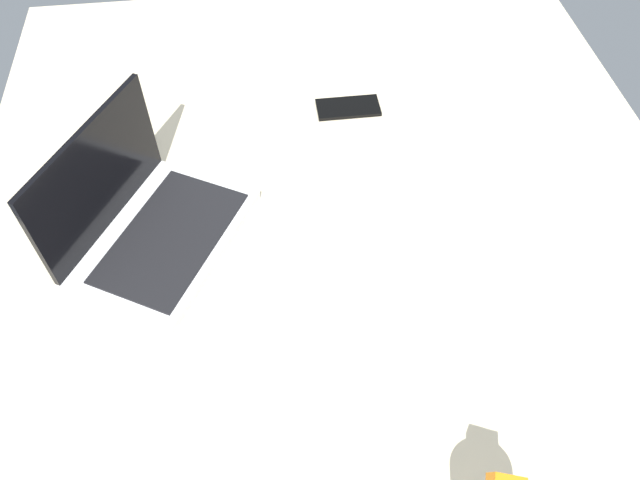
# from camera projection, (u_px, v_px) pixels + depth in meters

# --- Properties ---
(bed_mattress) EXTENTS (1.80, 1.40, 0.18)m
(bed_mattress) POSITION_uv_depth(u_px,v_px,m) (340.00, 277.00, 1.21)
(bed_mattress) COLOR beige
(bed_mattress) RESTS_ON ground
(laptop) EXTENTS (0.40, 0.36, 0.23)m
(laptop) POSITION_uv_depth(u_px,v_px,m) (146.00, 222.00, 1.12)
(laptop) COLOR silver
(laptop) RESTS_ON bed_mattress
(cell_phone) EXTENTS (0.07, 0.14, 0.01)m
(cell_phone) POSITION_uv_depth(u_px,v_px,m) (348.00, 107.00, 1.38)
(cell_phone) COLOR black
(cell_phone) RESTS_ON bed_mattress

